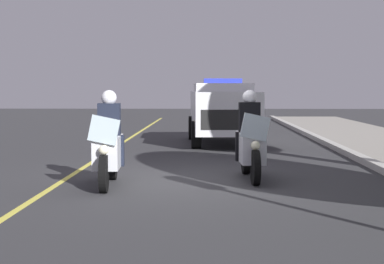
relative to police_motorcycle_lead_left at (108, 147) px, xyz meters
The scene contains 5 objects.
ground_plane 1.82m from the police_motorcycle_lead_left, 118.60° to the left, with size 80.00×80.00×0.00m, color #333335.
lane_stripe_center 1.43m from the police_motorcycle_lead_left, 129.91° to the right, with size 48.00×0.12×0.01m, color #E0D14C.
police_motorcycle_lead_left is the anchor object (origin of this frame).
police_motorcycle_lead_right 2.75m from the police_motorcycle_lead_left, 108.52° to the left, with size 2.14×0.60×1.72m.
police_suv 8.76m from the police_motorcycle_lead_left, 165.13° to the left, with size 5.00×2.30×2.05m.
Camera 1 is at (11.76, 0.33, 1.76)m, focal length 57.68 mm.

